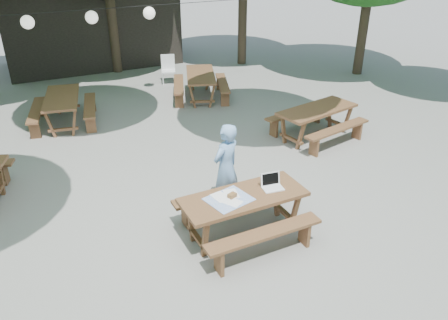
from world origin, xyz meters
name	(u,v)px	position (x,y,z in m)	size (l,w,h in m)	color
ground	(186,201)	(0.00, 0.00, 0.00)	(80.00, 80.00, 0.00)	slate
pavilion	(90,25)	(0.50, 10.50, 1.40)	(6.00, 3.00, 2.80)	black
main_picnic_table	(243,214)	(0.46, -1.35, 0.39)	(2.00, 1.58, 0.75)	#4E361B
picnic_table_ne	(316,123)	(3.85, 1.24, 0.39)	(2.16, 1.90, 0.75)	#4E361B
picnic_table_far_w	(64,110)	(-1.42, 4.80, 0.39)	(1.92, 2.18, 0.75)	#4E361B
picnic_table_far_e	(201,86)	(2.52, 5.06, 0.39)	(2.15, 2.34, 0.75)	#4E361B
woman	(226,168)	(0.57, -0.51, 0.81)	(0.59, 0.39, 1.62)	#77A4D9
plastic_chair	(169,75)	(2.18, 6.91, 0.26)	(0.56, 0.56, 0.90)	white
laptop	(272,184)	(0.98, -1.33, 0.81)	(0.36, 0.30, 0.24)	white
tabletop_clutter	(229,198)	(0.21, -1.34, 0.76)	(0.75, 0.68, 0.08)	#3868C1
paper_lanterns	(92,17)	(-0.19, 6.00, 2.40)	(9.00, 0.34, 0.38)	black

